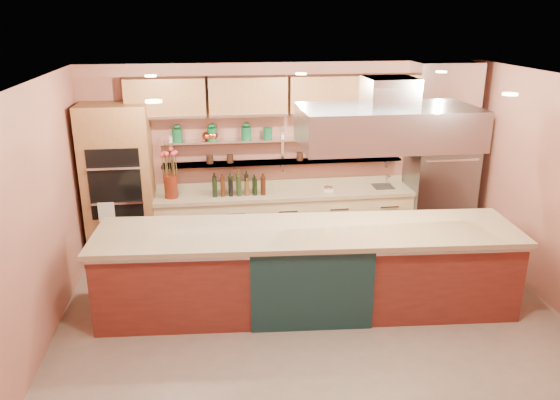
{
  "coord_description": "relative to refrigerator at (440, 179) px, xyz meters",
  "views": [
    {
      "loc": [
        -1.16,
        -5.51,
        3.48
      ],
      "look_at": [
        -0.29,
        1.0,
        1.22
      ],
      "focal_mm": 35.0,
      "sensor_mm": 36.0,
      "label": 1
    }
  ],
  "objects": [
    {
      "name": "island",
      "position": [
        -2.38,
        -1.73,
        -0.53
      ],
      "size": [
        5.01,
        1.4,
        1.03
      ],
      "primitive_type": "cube",
      "rotation": [
        0.0,
        0.0,
        -0.07
      ],
      "color": "maroon",
      "rests_on": "floor"
    },
    {
      "name": "floor",
      "position": [
        -2.35,
        -2.14,
        -1.06
      ],
      "size": [
        6.0,
        5.0,
        0.02
      ],
      "primitive_type": "cube",
      "color": "gray",
      "rests_on": "ground"
    },
    {
      "name": "back_counter",
      "position": [
        -2.4,
        0.06,
        -0.58
      ],
      "size": [
        3.84,
        0.64,
        0.93
      ],
      "primitive_type": "cube",
      "color": "tan",
      "rests_on": "floor"
    },
    {
      "name": "bar_faucet",
      "position": [
        -0.81,
        0.11,
        -0.02
      ],
      "size": [
        0.03,
        0.03,
        0.2
      ],
      "primitive_type": "cylinder",
      "rotation": [
        0.0,
        0.0,
        0.07
      ],
      "color": "silver",
      "rests_on": "back_counter"
    },
    {
      "name": "oil_bottle_cluster",
      "position": [
        -3.09,
        0.01,
        0.01
      ],
      "size": [
        0.86,
        0.52,
        0.27
      ],
      "primitive_type": "cube",
      "rotation": [
        0.0,
        0.0,
        0.38
      ],
      "color": "black",
      "rests_on": "back_counter"
    },
    {
      "name": "kitchen_scale",
      "position": [
        -1.75,
        0.01,
        -0.08
      ],
      "size": [
        0.14,
        0.11,
        0.08
      ],
      "primitive_type": "cube",
      "rotation": [
        0.0,
        0.0,
        0.01
      ],
      "color": "silver",
      "rests_on": "back_counter"
    },
    {
      "name": "refrigerator",
      "position": [
        0.0,
        0.0,
        0.0
      ],
      "size": [
        0.95,
        0.72,
        2.1
      ],
      "primitive_type": "cube",
      "color": "slate",
      "rests_on": "floor"
    },
    {
      "name": "upper_cabinets",
      "position": [
        -2.35,
        0.18,
        1.3
      ],
      "size": [
        4.6,
        0.36,
        0.55
      ],
      "primitive_type": "cube",
      "color": "#925F35",
      "rests_on": "wall_back"
    },
    {
      "name": "copper_kettle",
      "position": [
        -3.52,
        0.23,
        0.73
      ],
      "size": [
        0.18,
        0.18,
        0.13
      ],
      "primitive_type": "ellipsoid",
      "rotation": [
        0.0,
        0.0,
        -0.16
      ],
      "color": "#BE502B",
      "rests_on": "wall_shelf_upper"
    },
    {
      "name": "range_hood",
      "position": [
        -1.48,
        -1.73,
        1.2
      ],
      "size": [
        2.0,
        1.0,
        0.45
      ],
      "primitive_type": "cube",
      "color": "silver",
      "rests_on": "ceiling"
    },
    {
      "name": "wall_shelf_lower",
      "position": [
        -2.4,
        0.23,
        0.3
      ],
      "size": [
        3.6,
        0.26,
        0.03
      ],
      "primitive_type": "cube",
      "color": "silver",
      "rests_on": "wall_back"
    },
    {
      "name": "wall_back",
      "position": [
        -2.35,
        0.36,
        0.35
      ],
      "size": [
        6.0,
        0.04,
        2.8
      ],
      "primitive_type": "cube",
      "color": "#A7624E",
      "rests_on": "floor"
    },
    {
      "name": "flower_vase",
      "position": [
        -4.07,
        0.01,
        0.05
      ],
      "size": [
        0.2,
        0.2,
        0.34
      ],
      "primitive_type": "cylinder",
      "rotation": [
        0.0,
        0.0,
        0.06
      ],
      "color": "#5B1B0D",
      "rests_on": "back_counter"
    },
    {
      "name": "wall_front",
      "position": [
        -2.35,
        -4.64,
        0.35
      ],
      "size": [
        6.0,
        0.04,
        2.8
      ],
      "primitive_type": "cube",
      "color": "#A7624E",
      "rests_on": "floor"
    },
    {
      "name": "ceiling_downlights",
      "position": [
        -2.35,
        -1.94,
        1.72
      ],
      "size": [
        4.0,
        2.8,
        0.02
      ],
      "primitive_type": "cube",
      "color": "#FFE5A5",
      "rests_on": "ceiling"
    },
    {
      "name": "wall_left",
      "position": [
        -5.35,
        -2.14,
        0.35
      ],
      "size": [
        0.04,
        5.0,
        2.8
      ],
      "primitive_type": "cube",
      "color": "#A7624E",
      "rests_on": "floor"
    },
    {
      "name": "green_canister",
      "position": [
        -2.63,
        0.23,
        0.75
      ],
      "size": [
        0.16,
        0.16,
        0.16
      ],
      "primitive_type": "cylinder",
      "rotation": [
        0.0,
        0.0,
        -0.23
      ],
      "color": "#0F4825",
      "rests_on": "wall_shelf_upper"
    },
    {
      "name": "wall_shelf_upper",
      "position": [
        -2.4,
        0.23,
        0.65
      ],
      "size": [
        3.6,
        0.26,
        0.03
      ],
      "primitive_type": "cube",
      "color": "silver",
      "rests_on": "wall_back"
    },
    {
      "name": "oven_stack",
      "position": [
        -4.8,
        0.04,
        0.1
      ],
      "size": [
        0.95,
        0.64,
        2.3
      ],
      "primitive_type": "cube",
      "color": "#925F35",
      "rests_on": "floor"
    },
    {
      "name": "ceiling",
      "position": [
        -2.35,
        -2.14,
        1.75
      ],
      "size": [
        6.0,
        5.0,
        0.02
      ],
      "primitive_type": "cube",
      "color": "black",
      "rests_on": "wall_back"
    }
  ]
}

